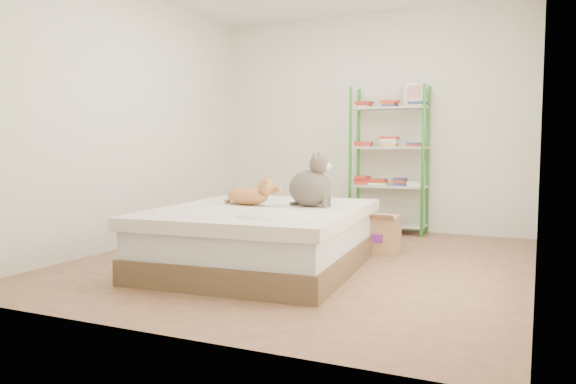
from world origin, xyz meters
The scene contains 7 objects.
room centered at (0.00, 0.00, 1.30)m, with size 3.81×4.21×2.61m.
bed centered at (-0.22, -0.35, 0.26)m, with size 1.75×2.12×0.51m.
orange_cat centered at (-0.43, -0.24, 0.61)m, with size 0.50×0.27×0.20m, color #D3884B, non-canonical shape.
grey_cat centered at (0.13, -0.14, 0.74)m, with size 0.33×0.40×0.45m, color #66594E, non-canonical shape.
shelf_unit centered at (0.31, 1.88, 0.87)m, with size 0.88×0.36×1.74m.
cardboard_box centered at (0.44, 0.68, 0.18)m, with size 0.52×0.50×0.41m.
white_bin centered at (-1.63, 1.85, 0.19)m, with size 0.35×0.31×0.38m.
Camera 1 is at (1.91, -4.55, 1.05)m, focal length 35.00 mm.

